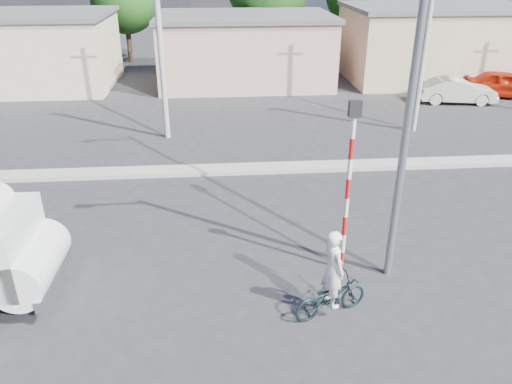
{
  "coord_description": "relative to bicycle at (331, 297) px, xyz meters",
  "views": [
    {
      "loc": [
        0.19,
        -8.9,
        7.26
      ],
      "look_at": [
        1.18,
        3.46,
        1.3
      ],
      "focal_mm": 35.0,
      "sensor_mm": 36.0,
      "label": 1
    }
  ],
  "objects": [
    {
      "name": "median",
      "position": [
        -2.53,
        8.22,
        -0.38
      ],
      "size": [
        40.0,
        0.8,
        0.16
      ],
      "primitive_type": "cube",
      "color": "#99968E",
      "rests_on": "ground"
    },
    {
      "name": "utility_poles",
      "position": [
        0.72,
        12.22,
        3.61
      ],
      "size": [
        35.4,
        0.24,
        8.0
      ],
      "color": "#99968E",
      "rests_on": "ground"
    },
    {
      "name": "bicycle",
      "position": [
        0.0,
        0.0,
        0.0
      ],
      "size": [
        1.86,
        1.16,
        0.92
      ],
      "primitive_type": "imported",
      "rotation": [
        0.0,
        0.0,
        1.91
      ],
      "color": "black",
      "rests_on": "ground"
    },
    {
      "name": "car_cream",
      "position": [
        10.4,
        16.58,
        0.2
      ],
      "size": [
        4.17,
        1.98,
        1.32
      ],
      "primitive_type": "imported",
      "rotation": [
        0.0,
        0.0,
        1.42
      ],
      "color": "beige",
      "rests_on": "ground"
    },
    {
      "name": "cyclist",
      "position": [
        0.0,
        0.0,
        0.45
      ],
      "size": [
        0.63,
        0.77,
        1.82
      ],
      "primitive_type": "imported",
      "rotation": [
        0.0,
        0.0,
        1.91
      ],
      "color": "white",
      "rests_on": "ground"
    },
    {
      "name": "traffic_pole",
      "position": [
        0.67,
        1.72,
        2.13
      ],
      "size": [
        0.28,
        0.18,
        4.36
      ],
      "color": "red",
      "rests_on": "ground"
    },
    {
      "name": "ground_plane",
      "position": [
        -2.53,
        0.22,
        -0.46
      ],
      "size": [
        120.0,
        120.0,
        0.0
      ],
      "primitive_type": "plane",
      "color": "#2B2B2D",
      "rests_on": "ground"
    },
    {
      "name": "car_red",
      "position": [
        13.59,
        17.56,
        0.25
      ],
      "size": [
        4.51,
        3.08,
        1.42
      ],
      "primitive_type": "imported",
      "rotation": [
        0.0,
        0.0,
        1.2
      ],
      "color": "#AD1B06",
      "rests_on": "ground"
    },
    {
      "name": "building_row",
      "position": [
        -1.43,
        22.22,
        1.67
      ],
      "size": [
        37.8,
        7.3,
        4.44
      ],
      "color": "#BDB18F",
      "rests_on": "ground"
    },
    {
      "name": "streetlight",
      "position": [
        1.61,
        1.42,
        4.5
      ],
      "size": [
        2.34,
        0.22,
        9.0
      ],
      "color": "slate",
      "rests_on": "ground"
    }
  ]
}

